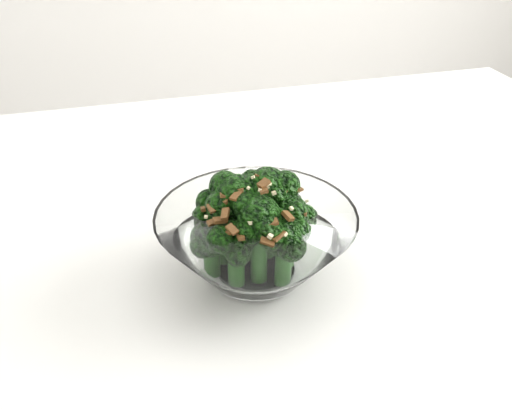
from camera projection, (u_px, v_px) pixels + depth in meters
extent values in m
cube|color=white|center=(240.00, 236.00, 0.65)|extent=(1.31, 0.97, 0.04)
cylinder|color=white|center=(443.00, 254.00, 1.25)|extent=(0.04, 0.04, 0.71)
cylinder|color=white|center=(256.00, 272.00, 0.56)|extent=(0.08, 0.08, 0.01)
cylinder|color=#1E5115|center=(291.00, 234.00, 0.57)|extent=(0.02, 0.02, 0.04)
sphere|color=#17470D|center=(292.00, 211.00, 0.56)|extent=(0.03, 0.03, 0.03)
cylinder|color=#1E5115|center=(267.00, 227.00, 0.55)|extent=(0.02, 0.02, 0.07)
sphere|color=#17470D|center=(267.00, 188.00, 0.53)|extent=(0.04, 0.04, 0.04)
cylinder|color=#1E5115|center=(287.00, 243.00, 0.54)|extent=(0.02, 0.02, 0.05)
sphere|color=#17470D|center=(288.00, 213.00, 0.53)|extent=(0.04, 0.04, 0.04)
cylinder|color=#1E5115|center=(236.00, 267.00, 0.52)|extent=(0.02, 0.02, 0.04)
sphere|color=#17470D|center=(235.00, 239.00, 0.50)|extent=(0.04, 0.04, 0.04)
cylinder|color=#1E5115|center=(237.00, 236.00, 0.54)|extent=(0.02, 0.02, 0.06)
sphere|color=#17470D|center=(236.00, 197.00, 0.52)|extent=(0.04, 0.04, 0.04)
cylinder|color=#1E5115|center=(283.00, 265.00, 0.52)|extent=(0.02, 0.02, 0.04)
sphere|color=#17470D|center=(284.00, 237.00, 0.50)|extent=(0.04, 0.04, 0.04)
cylinder|color=#1E5115|center=(224.00, 241.00, 0.55)|extent=(0.02, 0.02, 0.05)
sphere|color=#17470D|center=(223.00, 212.00, 0.53)|extent=(0.04, 0.04, 0.04)
cylinder|color=#1E5115|center=(259.00, 254.00, 0.52)|extent=(0.02, 0.02, 0.06)
sphere|color=#17470D|center=(259.00, 217.00, 0.50)|extent=(0.04, 0.04, 0.04)
cylinder|color=#1E5115|center=(212.00, 261.00, 0.53)|extent=(0.02, 0.02, 0.03)
sphere|color=#17470D|center=(211.00, 238.00, 0.52)|extent=(0.04, 0.04, 0.04)
cylinder|color=#1E5115|center=(256.00, 228.00, 0.58)|extent=(0.02, 0.02, 0.04)
sphere|color=#17470D|center=(256.00, 205.00, 0.56)|extent=(0.03, 0.03, 0.03)
cube|color=brown|center=(263.00, 189.00, 0.50)|extent=(0.01, 0.01, 0.00)
cube|color=brown|center=(264.00, 183.00, 0.50)|extent=(0.01, 0.01, 0.01)
cube|color=brown|center=(303.00, 213.00, 0.51)|extent=(0.01, 0.01, 0.01)
cube|color=brown|center=(263.00, 179.00, 0.55)|extent=(0.01, 0.01, 0.01)
cube|color=brown|center=(263.00, 221.00, 0.49)|extent=(0.01, 0.01, 0.01)
cube|color=brown|center=(297.00, 209.00, 0.51)|extent=(0.01, 0.02, 0.01)
cube|color=brown|center=(220.00, 220.00, 0.49)|extent=(0.01, 0.01, 0.01)
cube|color=brown|center=(230.00, 230.00, 0.49)|extent=(0.01, 0.01, 0.00)
cube|color=brown|center=(228.00, 183.00, 0.56)|extent=(0.01, 0.01, 0.01)
cube|color=brown|center=(232.00, 229.00, 0.48)|extent=(0.01, 0.01, 0.01)
cube|color=brown|center=(278.00, 236.00, 0.48)|extent=(0.01, 0.01, 0.01)
cube|color=brown|center=(213.00, 193.00, 0.54)|extent=(0.01, 0.01, 0.01)
cube|color=brown|center=(220.00, 192.00, 0.54)|extent=(0.01, 0.01, 0.01)
cube|color=brown|center=(216.00, 191.00, 0.55)|extent=(0.01, 0.01, 0.00)
cube|color=brown|center=(288.00, 216.00, 0.49)|extent=(0.01, 0.01, 0.01)
cube|color=brown|center=(235.00, 185.00, 0.52)|extent=(0.01, 0.01, 0.01)
cube|color=brown|center=(234.00, 184.00, 0.53)|extent=(0.01, 0.01, 0.01)
cube|color=brown|center=(269.00, 218.00, 0.49)|extent=(0.01, 0.01, 0.01)
cube|color=brown|center=(267.00, 242.00, 0.48)|extent=(0.01, 0.01, 0.01)
cube|color=brown|center=(232.00, 186.00, 0.56)|extent=(0.01, 0.01, 0.01)
cube|color=brown|center=(264.00, 180.00, 0.53)|extent=(0.01, 0.01, 0.00)
cube|color=brown|center=(212.00, 208.00, 0.50)|extent=(0.01, 0.01, 0.01)
cube|color=brown|center=(263.00, 190.00, 0.49)|extent=(0.01, 0.01, 0.01)
cube|color=brown|center=(240.00, 237.00, 0.48)|extent=(0.01, 0.01, 0.01)
cube|color=brown|center=(211.00, 202.00, 0.52)|extent=(0.01, 0.01, 0.01)
cube|color=brown|center=(222.00, 201.00, 0.50)|extent=(0.01, 0.01, 0.01)
cube|color=brown|center=(249.00, 203.00, 0.49)|extent=(0.01, 0.01, 0.01)
cube|color=brown|center=(225.00, 191.00, 0.53)|extent=(0.01, 0.01, 0.00)
cube|color=brown|center=(245.00, 178.00, 0.53)|extent=(0.01, 0.01, 0.00)
cube|color=brown|center=(224.00, 191.00, 0.54)|extent=(0.01, 0.01, 0.01)
cube|color=brown|center=(293.00, 191.00, 0.52)|extent=(0.01, 0.01, 0.01)
cube|color=brown|center=(238.00, 190.00, 0.50)|extent=(0.01, 0.01, 0.01)
cube|color=brown|center=(226.00, 196.00, 0.50)|extent=(0.01, 0.01, 0.01)
cube|color=brown|center=(282.00, 188.00, 0.52)|extent=(0.01, 0.01, 0.01)
cube|color=brown|center=(213.00, 222.00, 0.50)|extent=(0.01, 0.01, 0.00)
cube|color=brown|center=(270.00, 183.00, 0.53)|extent=(0.01, 0.01, 0.00)
cube|color=brown|center=(266.00, 180.00, 0.54)|extent=(0.01, 0.02, 0.01)
cube|color=brown|center=(225.00, 214.00, 0.49)|extent=(0.01, 0.01, 0.01)
cube|color=brown|center=(222.00, 187.00, 0.55)|extent=(0.01, 0.01, 0.01)
cube|color=brown|center=(282.00, 185.00, 0.53)|extent=(0.01, 0.01, 0.01)
cube|color=brown|center=(297.00, 190.00, 0.55)|extent=(0.01, 0.01, 0.00)
cube|color=brown|center=(236.00, 195.00, 0.50)|extent=(0.01, 0.01, 0.01)
cube|color=brown|center=(271.00, 223.00, 0.48)|extent=(0.01, 0.01, 0.01)
cube|color=brown|center=(275.00, 188.00, 0.51)|extent=(0.01, 0.01, 0.01)
cube|color=brown|center=(206.00, 208.00, 0.51)|extent=(0.01, 0.01, 0.00)
cube|color=brown|center=(237.00, 181.00, 0.53)|extent=(0.01, 0.01, 0.00)
cube|color=brown|center=(260.00, 177.00, 0.52)|extent=(0.01, 0.01, 0.01)
cube|color=beige|center=(208.00, 204.00, 0.52)|extent=(0.01, 0.01, 0.01)
cube|color=beige|center=(251.00, 222.00, 0.48)|extent=(0.01, 0.01, 0.00)
cube|color=beige|center=(253.00, 177.00, 0.51)|extent=(0.00, 0.00, 0.00)
cube|color=beige|center=(307.00, 201.00, 0.53)|extent=(0.00, 0.00, 0.00)
cube|color=beige|center=(250.00, 202.00, 0.49)|extent=(0.01, 0.01, 0.00)
cube|color=beige|center=(269.00, 218.00, 0.49)|extent=(0.00, 0.00, 0.00)
cube|color=beige|center=(271.00, 183.00, 0.52)|extent=(0.00, 0.00, 0.00)
cube|color=beige|center=(264.00, 181.00, 0.53)|extent=(0.00, 0.00, 0.00)
cube|color=beige|center=(234.00, 181.00, 0.55)|extent=(0.01, 0.01, 0.00)
cube|color=beige|center=(269.00, 183.00, 0.51)|extent=(0.01, 0.01, 0.00)
cube|color=beige|center=(248.00, 188.00, 0.50)|extent=(0.00, 0.00, 0.00)
cube|color=beige|center=(249.00, 180.00, 0.53)|extent=(0.00, 0.00, 0.00)
cube|color=beige|center=(270.00, 236.00, 0.48)|extent=(0.01, 0.01, 0.00)
cube|color=beige|center=(208.00, 202.00, 0.52)|extent=(0.01, 0.00, 0.00)
cube|color=beige|center=(274.00, 180.00, 0.53)|extent=(0.00, 0.00, 0.00)
cube|color=beige|center=(267.00, 186.00, 0.50)|extent=(0.00, 0.00, 0.00)
cube|color=beige|center=(260.00, 190.00, 0.49)|extent=(0.00, 0.00, 0.00)
cube|color=beige|center=(230.00, 186.00, 0.52)|extent=(0.00, 0.00, 0.00)
cube|color=beige|center=(206.00, 217.00, 0.50)|extent=(0.00, 0.00, 0.00)
cube|color=beige|center=(215.00, 195.00, 0.53)|extent=(0.00, 0.01, 0.00)
cube|color=beige|center=(291.00, 208.00, 0.50)|extent=(0.00, 0.00, 0.00)
cube|color=beige|center=(227.00, 191.00, 0.52)|extent=(0.01, 0.01, 0.00)
cube|color=beige|center=(285.00, 234.00, 0.48)|extent=(0.01, 0.01, 0.01)
cube|color=beige|center=(227.00, 200.00, 0.51)|extent=(0.01, 0.01, 0.01)
cube|color=beige|center=(230.00, 186.00, 0.52)|extent=(0.00, 0.00, 0.00)
cube|color=beige|center=(274.00, 193.00, 0.50)|extent=(0.00, 0.00, 0.00)
cube|color=beige|center=(273.00, 182.00, 0.55)|extent=(0.01, 0.00, 0.00)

